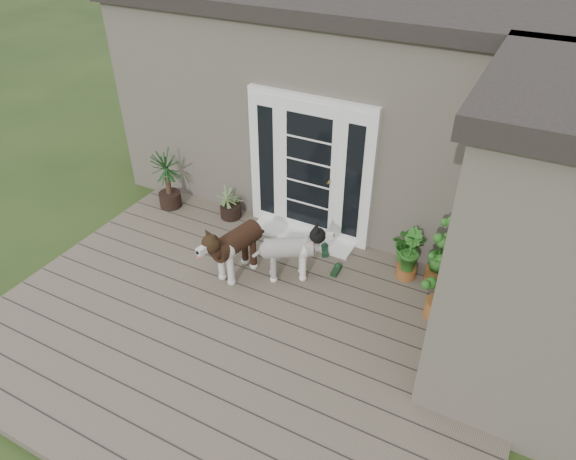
% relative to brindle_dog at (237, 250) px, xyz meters
% --- Properties ---
extents(deck, '(6.20, 4.60, 0.12)m').
position_rel_brindle_dog_xyz_m(deck, '(0.61, -0.85, -0.46)').
color(deck, '#6B5B4C').
rests_on(deck, ground).
extents(house_main, '(7.40, 4.00, 3.10)m').
position_rel_brindle_dog_xyz_m(house_main, '(0.61, 3.40, 1.03)').
color(house_main, '#665E54').
rests_on(house_main, ground).
extents(house_wing, '(1.60, 2.40, 3.10)m').
position_rel_brindle_dog_xyz_m(house_wing, '(3.51, 0.25, 1.03)').
color(house_wing, '#665E54').
rests_on(house_wing, ground).
extents(door_unit, '(1.90, 0.14, 2.15)m').
position_rel_brindle_dog_xyz_m(door_unit, '(0.41, 1.35, 0.67)').
color(door_unit, white).
rests_on(door_unit, deck).
extents(door_step, '(1.60, 0.40, 0.05)m').
position_rel_brindle_dog_xyz_m(door_step, '(0.41, 1.15, -0.38)').
color(door_step, white).
rests_on(door_step, deck).
extents(brindle_dog, '(0.61, 1.03, 0.80)m').
position_rel_brindle_dog_xyz_m(brindle_dog, '(0.00, 0.00, 0.00)').
color(brindle_dog, '#361F13').
rests_on(brindle_dog, deck).
extents(white_dog, '(0.93, 0.77, 0.72)m').
position_rel_brindle_dog_xyz_m(white_dog, '(0.65, 0.25, -0.04)').
color(white_dog, beige).
rests_on(white_dog, deck).
extents(spider_plant, '(0.73, 0.73, 0.59)m').
position_rel_brindle_dog_xyz_m(spider_plant, '(-0.86, 1.15, -0.11)').
color(spider_plant, '#7B9159').
rests_on(spider_plant, deck).
extents(yucca, '(0.84, 0.84, 0.98)m').
position_rel_brindle_dog_xyz_m(yucca, '(-1.91, 0.96, 0.09)').
color(yucca, black).
rests_on(yucca, deck).
extents(herb_a, '(0.57, 0.57, 0.59)m').
position_rel_brindle_dog_xyz_m(herb_a, '(2.01, 1.15, -0.11)').
color(herb_a, '#164E18').
rests_on(herb_a, deck).
extents(herb_b, '(0.47, 0.47, 0.53)m').
position_rel_brindle_dog_xyz_m(herb_b, '(2.06, 1.00, -0.13)').
color(herb_b, '#28641C').
rests_on(herb_b, deck).
extents(herb_c, '(0.51, 0.51, 0.56)m').
position_rel_brindle_dog_xyz_m(herb_c, '(2.43, 1.15, -0.12)').
color(herb_c, '#1C5F1B').
rests_on(herb_c, deck).
extents(sapling, '(0.49, 0.49, 1.62)m').
position_rel_brindle_dog_xyz_m(sapling, '(2.61, 0.44, 0.41)').
color(sapling, '#1B6121').
rests_on(sapling, deck).
extents(clog_left, '(0.24, 0.31, 0.09)m').
position_rel_brindle_dog_xyz_m(clog_left, '(0.86, 0.98, -0.36)').
color(clog_left, '#13311D').
rests_on(clog_left, deck).
extents(clog_right, '(0.14, 0.27, 0.08)m').
position_rel_brindle_dog_xyz_m(clog_right, '(1.18, 0.64, -0.36)').
color(clog_right, black).
rests_on(clog_right, deck).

